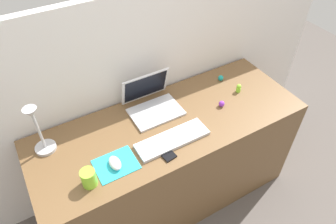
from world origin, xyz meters
name	(u,v)px	position (x,y,z in m)	size (l,w,h in m)	color
ground_plane	(169,193)	(0.00, 0.00, 0.00)	(6.00, 6.00, 0.00)	#59514C
back_wall	(144,95)	(0.00, 0.34, 0.70)	(2.81, 0.05, 1.40)	silver
desk	(170,162)	(0.00, 0.00, 0.37)	(1.61, 0.60, 0.74)	brown
laptop	(151,101)	(-0.03, 0.17, 0.79)	(0.30, 0.26, 0.21)	silver
keyboard	(172,139)	(-0.06, -0.13, 0.75)	(0.41, 0.13, 0.02)	silver
mousepad	(116,164)	(-0.39, -0.12, 0.74)	(0.21, 0.17, 0.00)	#28B7CC
mouse	(115,163)	(-0.39, -0.13, 0.76)	(0.06, 0.10, 0.03)	silver
cell_phone	(165,152)	(-0.13, -0.18, 0.74)	(0.06, 0.13, 0.01)	black
desk_lamp	(39,131)	(-0.67, 0.13, 0.91)	(0.11, 0.16, 0.35)	#B7B7BC
coffee_mug	(89,178)	(-0.54, -0.16, 0.79)	(0.07, 0.07, 0.09)	#8CDB33
toy_figurine_teal	(221,78)	(0.49, 0.17, 0.76)	(0.04, 0.04, 0.04)	teal
toy_figurine_purple	(222,104)	(0.34, -0.04, 0.76)	(0.03, 0.03, 0.04)	purple
toy_figurine_lime	(239,88)	(0.52, 0.02, 0.77)	(0.03, 0.03, 0.06)	#8CDB33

